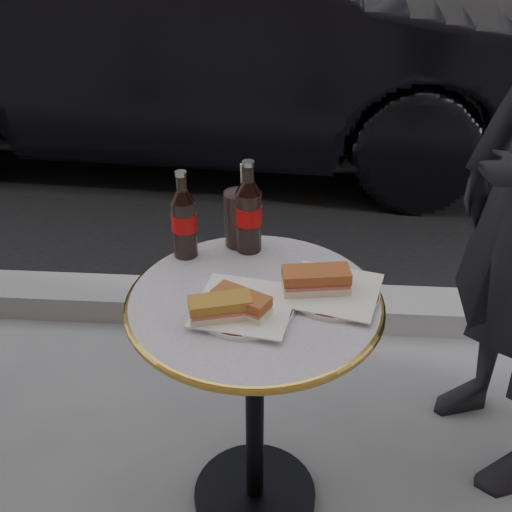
# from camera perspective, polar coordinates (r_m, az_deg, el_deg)

# --- Properties ---
(ground) EXTENTS (80.00, 80.00, 0.00)m
(ground) POSITION_cam_1_polar(r_m,az_deg,el_deg) (2.05, -0.10, -20.66)
(ground) COLOR slate
(ground) RESTS_ON ground
(asphalt_road) EXTENTS (40.00, 8.00, 0.00)m
(asphalt_road) POSITION_cam_1_polar(r_m,az_deg,el_deg) (6.45, 3.22, 17.22)
(asphalt_road) COLOR black
(asphalt_road) RESTS_ON ground
(curb) EXTENTS (40.00, 0.20, 0.12)m
(curb) POSITION_cam_1_polar(r_m,az_deg,el_deg) (2.66, 1.28, -4.45)
(curb) COLOR gray
(curb) RESTS_ON ground
(bistro_table) EXTENTS (0.62, 0.62, 0.73)m
(bistro_table) POSITION_cam_1_polar(r_m,az_deg,el_deg) (1.77, -0.12, -13.43)
(bistro_table) COLOR #BAB2C4
(bistro_table) RESTS_ON ground
(plate_left) EXTENTS (0.29, 0.29, 0.01)m
(plate_left) POSITION_cam_1_polar(r_m,az_deg,el_deg) (1.49, -1.02, -4.65)
(plate_left) COLOR silver
(plate_left) RESTS_ON bistro_table
(plate_right) EXTENTS (0.29, 0.29, 0.01)m
(plate_right) POSITION_cam_1_polar(r_m,az_deg,el_deg) (1.55, 6.96, -3.29)
(plate_right) COLOR silver
(plate_right) RESTS_ON bistro_table
(sandwich_left_a) EXTENTS (0.15, 0.10, 0.05)m
(sandwich_left_a) POSITION_cam_1_polar(r_m,az_deg,el_deg) (1.44, -3.19, -4.70)
(sandwich_left_a) COLOR #AD782C
(sandwich_left_a) RESTS_ON plate_left
(sandwich_left_b) EXTENTS (0.15, 0.12, 0.05)m
(sandwich_left_b) POSITION_cam_1_polar(r_m,az_deg,el_deg) (1.46, -1.30, -4.23)
(sandwich_left_b) COLOR #A05228
(sandwich_left_b) RESTS_ON plate_left
(sandwich_right) EXTENTS (0.17, 0.10, 0.06)m
(sandwich_right) POSITION_cam_1_polar(r_m,az_deg,el_deg) (1.53, 5.35, -2.24)
(sandwich_right) COLOR #A8532A
(sandwich_right) RESTS_ON plate_right
(cola_bottle_left) EXTENTS (0.08, 0.08, 0.24)m
(cola_bottle_left) POSITION_cam_1_polar(r_m,az_deg,el_deg) (1.65, -6.47, 3.70)
(cola_bottle_left) COLOR black
(cola_bottle_left) RESTS_ON bistro_table
(cola_bottle_right) EXTENTS (0.09, 0.09, 0.26)m
(cola_bottle_right) POSITION_cam_1_polar(r_m,az_deg,el_deg) (1.66, -0.66, 4.40)
(cola_bottle_right) COLOR black
(cola_bottle_right) RESTS_ON bistro_table
(cola_glass) EXTENTS (0.08, 0.08, 0.16)m
(cola_glass) POSITION_cam_1_polar(r_m,az_deg,el_deg) (1.71, -1.56, 3.35)
(cola_glass) COLOR black
(cola_glass) RESTS_ON bistro_table
(parked_car) EXTENTS (1.80, 4.53, 1.46)m
(parked_car) POSITION_cam_1_polar(r_m,az_deg,el_deg) (4.06, -4.98, 18.98)
(parked_car) COLOR black
(parked_car) RESTS_ON ground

